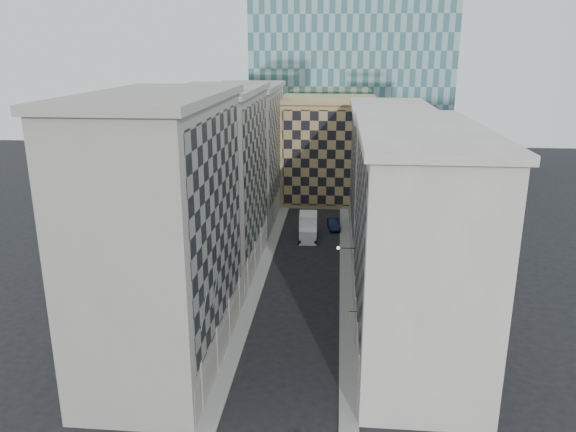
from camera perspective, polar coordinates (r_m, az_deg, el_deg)
The scene contains 14 objects.
sidewalk_west at distance 69.96m, azimuth -2.78°, elevation -6.07°, with size 1.50×100.00×0.15m, color gray.
sidewalk_east at distance 69.37m, azimuth 5.89°, elevation -6.35°, with size 1.50×100.00×0.15m, color gray.
bldg_left_a at distance 49.67m, azimuth -12.45°, elevation -1.64°, with size 10.80×22.80×23.70m.
bldg_left_b at distance 70.29m, azimuth -7.14°, elevation 3.57°, with size 10.80×22.80×22.70m.
bldg_left_c at distance 91.56m, azimuth -4.24°, elevation 6.39°, with size 10.80×22.80×21.70m.
bldg_right_a at distance 52.14m, azimuth 12.56°, elevation -2.51°, with size 10.80×26.80×20.70m.
bldg_right_b at distance 78.12m, azimuth 10.18°, elevation 3.65°, with size 10.80×28.80×19.70m.
tan_block at distance 103.31m, azimuth 4.06°, elevation 6.78°, with size 16.80×14.80×18.80m.
church_tower at distance 115.95m, azimuth 3.38°, elevation 16.57°, with size 7.20×7.20×51.50m.
flagpoles_left at distance 45.29m, azimuth -7.95°, elevation -8.43°, with size 0.10×6.33×2.33m.
bracket_lamp at distance 61.53m, azimuth 5.29°, elevation -3.25°, with size 1.98×0.36×0.36m.
box_truck at distance 83.24m, azimuth 2.05°, elevation -1.22°, with size 2.89×6.54×3.53m.
dark_car at distance 87.79m, azimuth 4.66°, elevation -0.84°, with size 1.63×4.67×1.54m, color #0E1433.
shop_sign at distance 52.11m, azimuth 6.35°, elevation -9.94°, with size 0.74×0.65×0.73m.
Camera 1 is at (3.94, -33.88, 27.08)m, focal length 35.00 mm.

